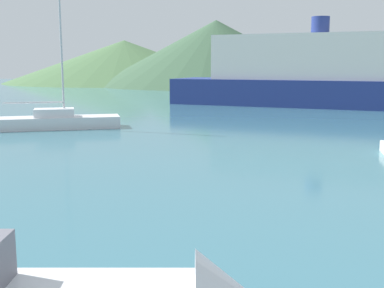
% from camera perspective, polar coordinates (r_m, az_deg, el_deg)
% --- Properties ---
extents(sailboat_middle, '(8.03, 4.91, 8.92)m').
position_cam_1_polar(sailboat_middle, '(30.91, -15.97, 2.67)').
color(sailboat_middle, silver).
rests_on(sailboat_middle, ground_plane).
extents(ferry_distant, '(28.68, 12.86, 8.29)m').
position_cam_1_polar(ferry_distant, '(47.35, 14.74, 7.93)').
color(ferry_distant, navy).
rests_on(ferry_distant, ground_plane).
extents(hill_west, '(51.01, 51.01, 9.06)m').
position_cam_1_polar(hill_west, '(107.63, -8.01, 9.67)').
color(hill_west, '#476B42').
rests_on(hill_west, ground_plane).
extents(hill_central, '(46.45, 46.45, 12.22)m').
position_cam_1_polar(hill_central, '(93.84, 2.86, 10.76)').
color(hill_central, '#38563D').
rests_on(hill_central, ground_plane).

